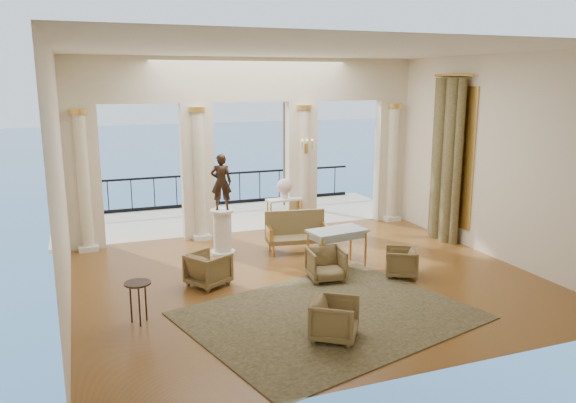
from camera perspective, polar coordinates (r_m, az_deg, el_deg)
name	(u,v)px	position (r m, az deg, el deg)	size (l,w,h in m)	color
floor	(308,279)	(11.47, 2.06, -7.88)	(9.00, 9.00, 0.00)	#4B270E
room_walls	(334,143)	(9.81, 4.72, 5.95)	(9.00, 9.00, 9.00)	#F3E7CC
arcade	(251,134)	(14.43, -3.78, 6.81)	(9.00, 0.56, 4.50)	beige
terrace	(233,217)	(16.76, -5.64, -1.59)	(10.00, 3.60, 0.10)	#C0B6A0
balustrade	(219,192)	(18.17, -6.99, 0.95)	(9.00, 0.06, 1.03)	black
palm_tree	(286,75)	(17.64, -0.19, 12.74)	(2.00, 2.00, 4.50)	#4C3823
sea	(115,164)	(70.75, -17.16, 3.67)	(160.00, 160.00, 0.00)	#1C588C
curtain	(446,160)	(14.35, 15.74, 4.08)	(0.33, 1.40, 4.09)	#494223
window_frame	(452,156)	(14.45, 16.35, 4.42)	(0.04, 1.60, 3.40)	gold
wall_sconce	(306,147)	(14.65, 1.87, 5.52)	(0.30, 0.11, 0.33)	gold
rug	(329,315)	(9.81, 4.23, -11.47)	(4.56, 3.55, 0.02)	#2A3119
armchair_a	(335,317)	(8.89, 4.77, -11.65)	(0.69, 0.65, 0.71)	#423719
armchair_b	(326,263)	(11.34, 3.89, -6.24)	(0.69, 0.65, 0.71)	#423719
armchair_c	(401,261)	(11.76, 11.45, -5.94)	(0.63, 0.59, 0.65)	#423719
armchair_d	(208,267)	(11.14, -8.09, -6.66)	(0.70, 0.66, 0.72)	#423719
settee	(296,232)	(13.15, 0.85, -3.09)	(1.50, 0.81, 0.95)	#423719
game_table	(337,234)	(11.99, 5.01, -3.26)	(1.30, 0.83, 0.84)	silver
pedestal	(222,233)	(12.99, -6.67, -3.19)	(0.58, 0.58, 1.06)	silver
statue	(221,182)	(12.72, -6.80, 1.97)	(0.47, 0.31, 1.28)	black
console_table	(284,204)	(14.72, -0.37, -0.29)	(0.97, 0.44, 0.90)	silver
urn	(284,187)	(14.63, -0.37, 1.46)	(0.40, 0.40, 0.53)	silver
side_table	(138,288)	(9.62, -15.01, -8.50)	(0.44, 0.44, 0.71)	black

